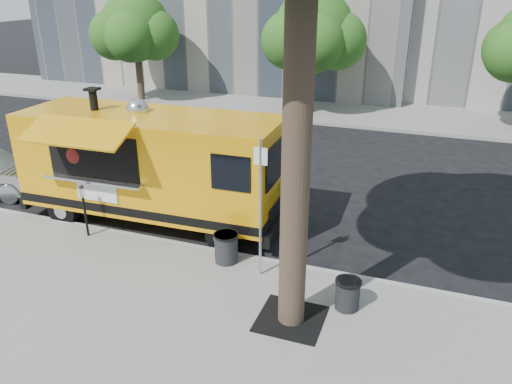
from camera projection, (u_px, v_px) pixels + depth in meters
The scene contains 12 objects.
ground at pixel (223, 236), 12.52m from camera, with size 120.00×120.00×0.00m, color black.
sidewalk at pixel (134, 330), 9.03m from camera, with size 60.00×6.00×0.15m, color gray.
curb at pixel (207, 251), 11.69m from camera, with size 60.00×0.14×0.16m, color #999993.
far_sidewalk at pixel (334, 111), 24.16m from camera, with size 60.00×5.00×0.15m, color gray.
tree_well at pixel (291, 319), 9.22m from camera, with size 1.20×1.20×0.02m, color black.
far_tree_a at pixel (135, 27), 24.82m from camera, with size 3.42×3.42×5.36m.
far_tree_b at pixel (313, 31), 22.31m from camera, with size 3.60×3.60×5.50m.
sign_post at pixel (260, 201), 9.97m from camera, with size 0.28×0.06×3.00m.
parking_meter at pixel (84, 205), 11.91m from camera, with size 0.11×0.11×1.33m.
food_truck at pixel (150, 164), 12.67m from camera, with size 6.99×3.35×3.43m.
trash_bin_left at pixel (348, 293), 9.42m from camera, with size 0.50×0.50×0.60m.
trash_bin_right at pixel (226, 247), 10.99m from camera, with size 0.56×0.56×0.67m.
Camera 1 is at (4.59, -10.12, 5.93)m, focal length 35.00 mm.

